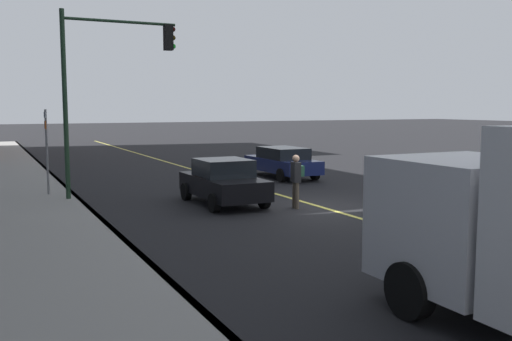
# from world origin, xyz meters

# --- Properties ---
(ground) EXTENTS (200.00, 200.00, 0.00)m
(ground) POSITION_xyz_m (0.00, 0.00, 0.00)
(ground) COLOR black
(sidewalk_slab) EXTENTS (80.00, 3.54, 0.15)m
(sidewalk_slab) POSITION_xyz_m (0.00, 8.66, 0.07)
(sidewalk_slab) COLOR gray
(sidewalk_slab) RESTS_ON ground
(curb_edge) EXTENTS (80.00, 0.16, 0.15)m
(curb_edge) POSITION_xyz_m (0.00, 6.97, 0.07)
(curb_edge) COLOR slate
(curb_edge) RESTS_ON ground
(lane_stripe_center) EXTENTS (80.00, 0.16, 0.01)m
(lane_stripe_center) POSITION_xyz_m (0.00, 0.00, 0.01)
(lane_stripe_center) COLOR #D8CC4C
(lane_stripe_center) RESTS_ON ground
(car_navy) EXTENTS (4.56, 1.92, 1.40)m
(car_navy) POSITION_xyz_m (7.40, -2.64, 0.74)
(car_navy) COLOR navy
(car_navy) RESTS_ON ground
(car_black) EXTENTS (4.02, 1.95, 1.52)m
(car_black) POSITION_xyz_m (1.88, 2.63, 0.76)
(car_black) COLOR black
(car_black) RESTS_ON ground
(pedestrian_with_backpack) EXTENTS (0.44, 0.41, 1.73)m
(pedestrian_with_backpack) POSITION_xyz_m (0.09, 0.84, 1.02)
(pedestrian_with_backpack) COLOR brown
(pedestrian_with_backpack) RESTS_ON ground
(traffic_light_mast) EXTENTS (0.28, 3.97, 6.47)m
(traffic_light_mast) POSITION_xyz_m (4.40, 5.89, 4.40)
(traffic_light_mast) COLOR #1E3823
(traffic_light_mast) RESTS_ON ground
(street_sign_post) EXTENTS (0.60, 0.08, 3.17)m
(street_sign_post) POSITION_xyz_m (5.74, 7.79, 1.86)
(street_sign_post) COLOR slate
(street_sign_post) RESTS_ON ground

